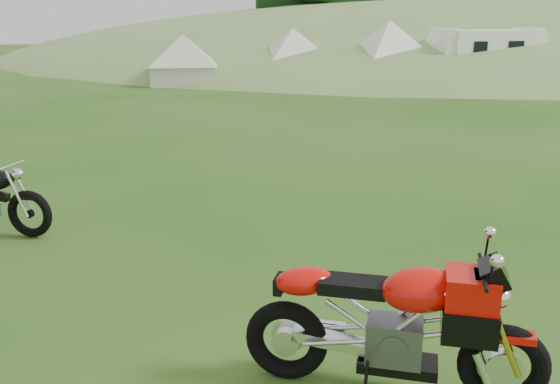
{
  "coord_description": "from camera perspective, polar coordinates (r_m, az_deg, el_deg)",
  "views": [
    {
      "loc": [
        -1.16,
        -6.01,
        2.82
      ],
      "look_at": [
        0.07,
        0.4,
        0.96
      ],
      "focal_mm": 40.0,
      "sensor_mm": 36.0,
      "label": 1
    }
  ],
  "objects": [
    {
      "name": "hillside",
      "position": [
        52.52,
        18.18,
        12.1
      ],
      "size": [
        80.0,
        64.0,
        8.0
      ],
      "primitive_type": "ellipsoid",
      "color": "#6A914A",
      "rests_on": "ground"
    },
    {
      "name": "caravan",
      "position": [
        28.18,
        18.27,
        11.7
      ],
      "size": [
        4.91,
        2.45,
        2.23
      ],
      "primitive_type": null,
      "rotation": [
        0.0,
        0.0,
        0.07
      ],
      "color": "white",
      "rests_on": "ground"
    },
    {
      "name": "hedgerow",
      "position": [
        52.52,
        18.18,
        12.1
      ],
      "size": [
        36.0,
        1.2,
        8.6
      ],
      "primitive_type": null,
      "color": "black",
      "rests_on": "ground"
    },
    {
      "name": "ground",
      "position": [
        6.74,
        0.05,
        -8.8
      ],
      "size": [
        120.0,
        120.0,
        0.0
      ],
      "primitive_type": "plane",
      "color": "#1E4E10",
      "rests_on": "ground"
    },
    {
      "name": "sport_motorcycle",
      "position": [
        4.84,
        10.28,
        -10.9
      ],
      "size": [
        2.22,
        1.4,
        1.31
      ],
      "primitive_type": null,
      "rotation": [
        0.0,
        0.0,
        -0.42
      ],
      "color": "red",
      "rests_on": "ground"
    },
    {
      "name": "tent_right",
      "position": [
        27.39,
        9.88,
        12.55
      ],
      "size": [
        3.43,
        3.43,
        2.61
      ],
      "primitive_type": null,
      "rotation": [
        0.0,
        0.0,
        0.15
      ],
      "color": "white",
      "rests_on": "ground"
    },
    {
      "name": "tent_mid",
      "position": [
        27.91,
        1.15,
        12.62
      ],
      "size": [
        3.09,
        3.09,
        2.4
      ],
      "primitive_type": null,
      "rotation": [
        0.0,
        0.0,
        0.12
      ],
      "color": "silver",
      "rests_on": "ground"
    },
    {
      "name": "tent_left",
      "position": [
        26.61,
        -8.8,
        12.11
      ],
      "size": [
        2.8,
        2.8,
        2.25
      ],
      "primitive_type": null,
      "rotation": [
        0.0,
        0.0,
        -0.08
      ],
      "color": "beige",
      "rests_on": "ground"
    }
  ]
}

